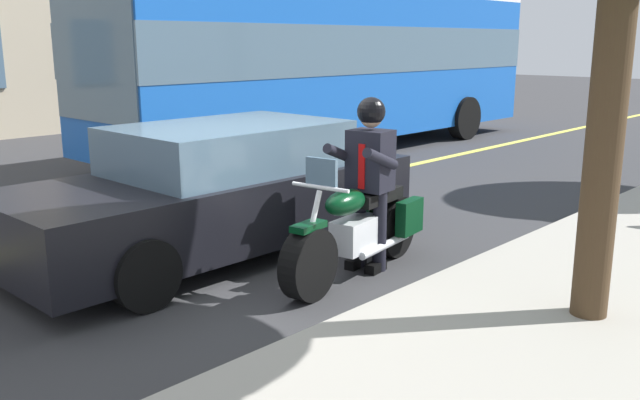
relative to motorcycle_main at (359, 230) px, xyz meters
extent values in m
plane|color=#333335|center=(0.65, -1.20, -0.45)|extent=(80.00, 80.00, 0.00)
cube|color=#E5DB4C|center=(0.65, -3.20, -0.45)|extent=(60.00, 0.16, 0.01)
cylinder|color=black|center=(0.84, 0.12, -0.12)|extent=(0.68, 0.30, 0.66)
cylinder|color=black|center=(-0.70, -0.11, -0.12)|extent=(0.68, 0.30, 0.66)
cube|color=silver|center=(0.05, 0.00, -0.03)|extent=(0.60, 0.36, 0.32)
ellipsoid|color=black|center=(0.24, 0.03, 0.33)|extent=(0.60, 0.36, 0.24)
cube|color=black|center=(-0.30, -0.05, 0.29)|extent=(0.73, 0.38, 0.12)
cube|color=black|center=(-0.68, 0.12, 0.03)|extent=(0.41, 0.18, 0.36)
cube|color=black|center=(-0.61, -0.32, 0.03)|extent=(0.41, 0.18, 0.36)
cylinder|color=silver|center=(0.82, 0.12, 0.15)|extent=(0.35, 0.10, 0.76)
cylinder|color=silver|center=(0.66, 0.10, 0.55)|extent=(0.12, 0.60, 0.04)
cube|color=black|center=(0.84, 0.12, 0.23)|extent=(0.38, 0.21, 0.06)
cylinder|color=silver|center=(-0.27, 0.12, -0.19)|extent=(0.90, 0.21, 0.08)
cube|color=slate|center=(0.64, 0.09, 0.67)|extent=(0.09, 0.32, 0.28)
cylinder|color=black|center=(-0.22, 0.09, -0.03)|extent=(0.14, 0.14, 0.84)
cube|color=black|center=(-0.16, 0.09, -0.40)|extent=(0.27, 0.15, 0.10)
cylinder|color=black|center=(-0.18, -0.15, -0.03)|extent=(0.14, 0.14, 0.84)
cube|color=black|center=(-0.12, -0.14, -0.40)|extent=(0.27, 0.15, 0.10)
cube|color=black|center=(-0.20, -0.03, 0.67)|extent=(0.38, 0.44, 0.60)
cube|color=red|center=(-0.04, -0.01, 0.63)|extent=(0.03, 0.07, 0.44)
cylinder|color=black|center=(-0.06, 0.21, 0.73)|extent=(0.56, 0.18, 0.28)
cylinder|color=black|center=(0.01, -0.22, 0.73)|extent=(0.56, 0.18, 0.28)
sphere|color=tan|center=(-0.20, -0.03, 1.10)|extent=(0.22, 0.22, 0.22)
sphere|color=black|center=(-0.20, -0.03, 1.15)|extent=(0.28, 0.28, 0.28)
cube|color=blue|center=(-5.82, -5.56, 1.32)|extent=(11.00, 2.50, 2.85)
cube|color=slate|center=(-5.82, -5.56, 1.65)|extent=(11.04, 2.52, 0.90)
cube|color=slate|center=(-0.32, -5.56, 1.55)|extent=(0.06, 2.40, 1.90)
cylinder|color=black|center=(-2.22, -4.36, 0.05)|extent=(1.00, 0.30, 1.00)
cylinder|color=black|center=(-2.22, -6.76, 0.05)|extent=(1.00, 0.30, 1.00)
cylinder|color=black|center=(-9.02, -4.36, 0.05)|extent=(1.00, 0.30, 1.00)
cylinder|color=black|center=(-9.02, -6.76, 0.05)|extent=(1.00, 0.30, 1.00)
cube|color=black|center=(0.53, -1.58, 0.10)|extent=(4.60, 1.80, 0.70)
cube|color=slate|center=(0.33, -1.58, 0.65)|extent=(2.40, 1.60, 0.60)
cylinder|color=black|center=(1.98, -0.73, -0.13)|extent=(0.64, 0.22, 0.64)
cylinder|color=black|center=(1.98, -2.43, -0.13)|extent=(0.64, 0.22, 0.64)
cylinder|color=black|center=(-0.92, -0.73, -0.13)|extent=(0.64, 0.22, 0.64)
cylinder|color=black|center=(-0.92, -2.43, -0.13)|extent=(0.64, 0.22, 0.64)
cylinder|color=#42301E|center=(-0.19, 2.23, 1.26)|extent=(0.28, 0.28, 3.13)
cube|color=slate|center=(-5.57, -12.17, 1.55)|extent=(1.10, 0.06, 1.60)
camera|label=1|loc=(4.95, 4.14, 1.81)|focal=38.14mm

